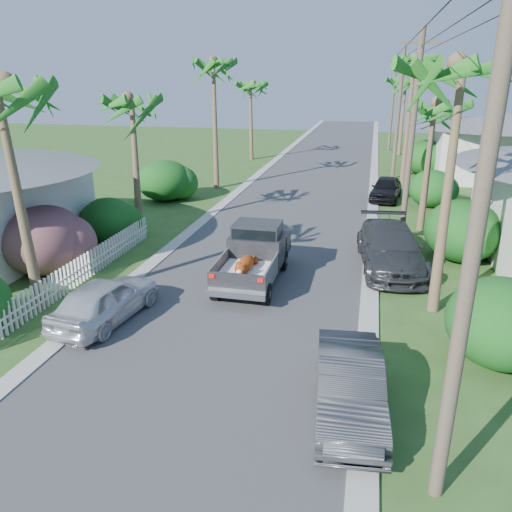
% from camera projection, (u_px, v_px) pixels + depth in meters
% --- Properties ---
extents(ground, '(120.00, 120.00, 0.00)m').
position_uv_depth(ground, '(185.00, 388.00, 12.12)').
color(ground, '#314F1D').
rests_on(ground, ground).
extents(road, '(8.00, 100.00, 0.02)m').
position_uv_depth(road, '(311.00, 183.00, 35.00)').
color(road, '#38383A').
rests_on(road, ground).
extents(curb_left, '(0.60, 100.00, 0.06)m').
position_uv_depth(curb_left, '(252.00, 180.00, 35.90)').
color(curb_left, '#A5A39E').
rests_on(curb_left, ground).
extents(curb_right, '(0.60, 100.00, 0.06)m').
position_uv_depth(curb_right, '(374.00, 186.00, 34.09)').
color(curb_right, '#A5A39E').
rests_on(curb_right, ground).
extents(pickup_truck, '(1.98, 5.12, 2.06)m').
position_uv_depth(pickup_truck, '(256.00, 252.00, 18.39)').
color(pickup_truck, black).
rests_on(pickup_truck, ground).
extents(parked_car_rn, '(1.82, 4.24, 1.36)m').
position_uv_depth(parked_car_rn, '(349.00, 386.00, 11.04)').
color(parked_car_rn, '#333539').
rests_on(parked_car_rn, ground).
extents(parked_car_rm, '(2.92, 5.85, 1.63)m').
position_uv_depth(parked_car_rm, '(391.00, 248.00, 19.42)').
color(parked_car_rm, '#2E3033').
rests_on(parked_car_rm, ground).
extents(parked_car_rf, '(2.15, 4.20, 1.37)m').
position_uv_depth(parked_car_rf, '(386.00, 189.00, 30.11)').
color(parked_car_rf, black).
rests_on(parked_car_rf, ground).
extents(parked_car_ln, '(2.16, 4.25, 1.39)m').
position_uv_depth(parked_car_ln, '(105.00, 300.00, 15.22)').
color(parked_car_ln, silver).
rests_on(parked_car_ln, ground).
extents(palm_l_a, '(4.40, 4.40, 8.20)m').
position_uv_depth(palm_l_a, '(0.00, 84.00, 13.80)').
color(palm_l_a, brown).
rests_on(palm_l_a, ground).
extents(palm_l_b, '(4.40, 4.40, 7.40)m').
position_uv_depth(palm_l_b, '(130.00, 99.00, 22.43)').
color(palm_l_b, brown).
rests_on(palm_l_b, ground).
extents(palm_l_c, '(4.40, 4.40, 9.20)m').
position_uv_depth(palm_l_c, '(213.00, 62.00, 30.81)').
color(palm_l_c, brown).
rests_on(palm_l_c, ground).
extents(palm_l_d, '(4.40, 4.40, 7.70)m').
position_uv_depth(palm_l_d, '(251.00, 84.00, 42.41)').
color(palm_l_d, brown).
rests_on(palm_l_d, ground).
extents(palm_r_a, '(4.40, 4.40, 8.70)m').
position_uv_depth(palm_r_a, '(464.00, 65.00, 13.74)').
color(palm_r_a, brown).
rests_on(palm_r_a, ground).
extents(palm_r_b, '(4.40, 4.40, 7.20)m').
position_uv_depth(palm_r_b, '(435.00, 103.00, 22.42)').
color(palm_r_b, brown).
rests_on(palm_r_b, ground).
extents(palm_r_c, '(4.40, 4.40, 9.40)m').
position_uv_depth(palm_r_c, '(415.00, 59.00, 31.83)').
color(palm_r_c, brown).
rests_on(palm_r_c, ground).
extents(palm_r_d, '(4.40, 4.40, 8.00)m').
position_uv_depth(palm_r_d, '(406.00, 80.00, 45.06)').
color(palm_r_d, brown).
rests_on(palm_r_d, ground).
extents(shrub_l_b, '(3.00, 3.30, 2.60)m').
position_uv_depth(shrub_l_b, '(45.00, 240.00, 18.81)').
color(shrub_l_b, '#B81A66').
rests_on(shrub_l_b, ground).
extents(shrub_l_c, '(2.40, 2.64, 2.00)m').
position_uv_depth(shrub_l_c, '(108.00, 220.00, 22.49)').
color(shrub_l_c, '#123F12').
rests_on(shrub_l_c, ground).
extents(shrub_l_d, '(3.20, 3.52, 2.40)m').
position_uv_depth(shrub_l_d, '(165.00, 180.00, 29.87)').
color(shrub_l_d, '#123F12').
rests_on(shrub_l_d, ground).
extents(shrub_r_a, '(2.80, 3.08, 2.30)m').
position_uv_depth(shrub_r_a, '(501.00, 323.00, 12.87)').
color(shrub_r_a, '#123F12').
rests_on(shrub_r_a, ground).
extents(shrub_r_b, '(3.00, 3.30, 2.50)m').
position_uv_depth(shrub_r_b, '(462.00, 231.00, 20.12)').
color(shrub_r_b, '#123F12').
rests_on(shrub_r_b, ground).
extents(shrub_r_c, '(2.60, 2.86, 2.10)m').
position_uv_depth(shrub_r_c, '(432.00, 188.00, 28.49)').
color(shrub_r_c, '#123F12').
rests_on(shrub_r_c, ground).
extents(shrub_r_d, '(3.20, 3.52, 2.60)m').
position_uv_depth(shrub_r_d, '(426.00, 158.00, 37.45)').
color(shrub_r_d, '#123F12').
rests_on(shrub_r_d, ground).
extents(picket_fence, '(0.10, 11.00, 1.00)m').
position_uv_depth(picket_fence, '(83.00, 268.00, 18.25)').
color(picket_fence, white).
rests_on(picket_fence, ground).
extents(house_right_far, '(9.00, 8.00, 4.60)m').
position_uv_depth(house_right_far, '(500.00, 149.00, 36.11)').
color(house_right_far, silver).
rests_on(house_right_far, ground).
extents(utility_pole_a, '(1.60, 0.26, 9.00)m').
position_uv_depth(utility_pole_a, '(472.00, 256.00, 7.53)').
color(utility_pole_a, brown).
rests_on(utility_pole_a, ground).
extents(utility_pole_b, '(1.60, 0.26, 9.00)m').
position_uv_depth(utility_pole_b, '(411.00, 139.00, 21.26)').
color(utility_pole_b, brown).
rests_on(utility_pole_b, ground).
extents(utility_pole_c, '(1.60, 0.26, 9.00)m').
position_uv_depth(utility_pole_c, '(398.00, 113.00, 34.99)').
color(utility_pole_c, brown).
rests_on(utility_pole_c, ground).
extents(utility_pole_d, '(1.60, 0.26, 9.00)m').
position_uv_depth(utility_pole_d, '(393.00, 102.00, 48.73)').
color(utility_pole_d, brown).
rests_on(utility_pole_d, ground).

